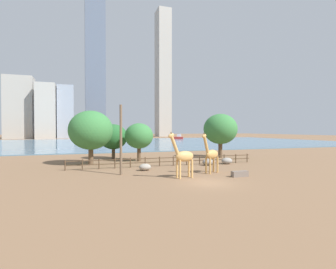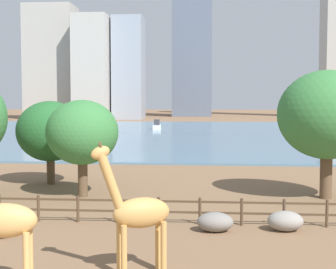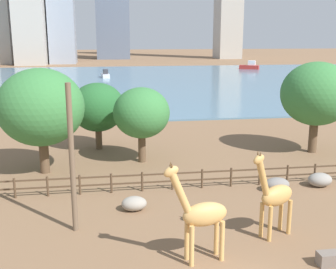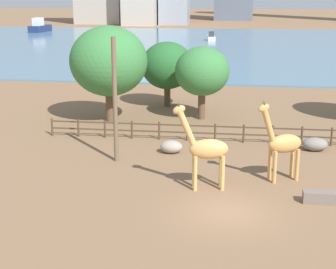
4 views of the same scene
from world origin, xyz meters
name	(u,v)px [view 1 (image 1 of 4)]	position (x,y,z in m)	size (l,w,h in m)	color
ground_plane	(112,143)	(0.00, 80.00, 0.00)	(400.00, 400.00, 0.00)	brown
harbor_water	(113,143)	(0.00, 77.00, 0.10)	(180.00, 86.00, 0.20)	slate
giraffe_tall	(211,154)	(2.85, 4.81, 2.15)	(2.76, 1.71, 4.64)	tan
giraffe_companion	(183,156)	(-1.27, 3.03, 2.23)	(3.08, 1.19, 4.77)	tan
utility_pole	(121,140)	(-7.02, 6.94, 3.83)	(0.28, 0.28, 7.67)	brown
boulder_near_fence	(208,162)	(5.54, 10.76, 0.44)	(1.65, 1.18, 0.89)	gray
boulder_by_pole	(227,161)	(8.73, 11.15, 0.46)	(1.62, 1.23, 0.92)	gray
boulder_small	(145,167)	(-3.83, 9.02, 0.42)	(1.46, 1.11, 0.83)	gray
feeding_trough	(240,174)	(4.63, 1.81, 0.30)	(1.80, 0.60, 0.60)	#72665B
enclosure_fence	(167,160)	(-0.06, 12.00, 0.76)	(26.12, 0.14, 1.30)	#4C3826
tree_left_large	(220,129)	(12.26, 19.17, 5.04)	(5.94, 5.94, 7.74)	brown
tree_center_broad	(91,130)	(-9.84, 16.84, 4.86)	(6.16, 6.16, 7.65)	brown
tree_right_tall	(113,137)	(-5.97, 22.97, 3.73)	(4.72, 4.72, 5.87)	brown
tree_left_small	(139,136)	(-2.53, 18.52, 3.94)	(4.42, 4.42, 5.96)	brown
boat_ferry	(97,140)	(-5.12, 85.46, 0.85)	(2.03, 4.49, 1.91)	silver
boat_tug	(178,137)	(36.23, 104.10, 1.03)	(5.81, 4.42, 2.44)	#B22D28
skyline_tower_needle	(163,74)	(46.82, 163.72, 46.49)	(9.54, 12.33, 92.99)	#ADA89E
skyline_block_central	(95,61)	(-1.45, 168.51, 52.72)	(13.45, 13.78, 105.43)	slate
skyline_tower_glass	(66,112)	(-19.36, 140.09, 15.11)	(8.80, 10.03, 30.23)	#939EAD
skyline_block_left	(46,111)	(-29.15, 136.23, 15.00)	(9.82, 14.36, 29.99)	#B7B2A8
skyline_block_right	(19,108)	(-43.30, 141.33, 17.09)	(14.52, 11.26, 34.18)	#ADA89E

